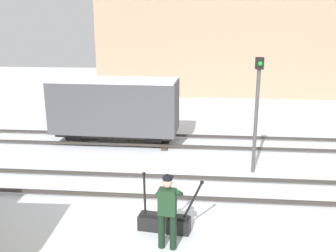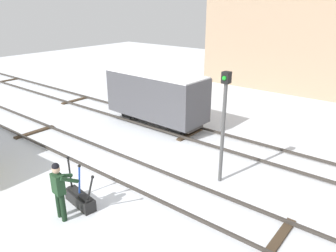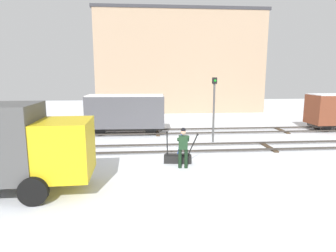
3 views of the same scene
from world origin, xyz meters
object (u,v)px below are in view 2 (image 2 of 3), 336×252
Objects in this scene: switch_lever_frame at (80,198)px; rail_worker at (59,188)px; signal_post at (224,117)px; freight_car_far_end at (156,96)px.

rail_worker reaches higher than switch_lever_frame.
rail_worker is 0.46× the size of signal_post.
freight_car_far_end is (-5.26, 2.80, -0.83)m from signal_post.
switch_lever_frame is 7.32m from freight_car_far_end.
switch_lever_frame is at bearing -123.35° from signal_post.
switch_lever_frame is 0.89× the size of rail_worker.
rail_worker is at bearing -71.41° from switch_lever_frame.
freight_car_far_end is at bearing 151.95° from signal_post.
switch_lever_frame is at bearing -66.27° from freight_car_far_end.
rail_worker is at bearing -67.24° from freight_car_far_end.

